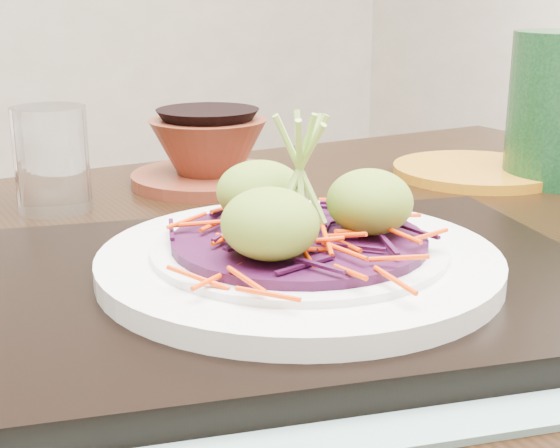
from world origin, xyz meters
TOP-DOWN VIEW (x-y plane):
  - dining_table at (-0.04, 0.03)m, footprint 1.32×0.97m
  - placemat at (-0.04, -0.03)m, footprint 0.56×0.51m
  - serving_tray at (-0.04, -0.03)m, footprint 0.48×0.43m
  - white_plate at (-0.04, -0.03)m, footprint 0.26×0.26m
  - cabbage_bed at (-0.04, -0.03)m, footprint 0.16×0.16m
  - carrot_julienne at (-0.04, -0.03)m, footprint 0.20×0.20m
  - guacamole_scoops at (-0.04, -0.03)m, footprint 0.14×0.13m
  - scallion_garnish at (-0.04, -0.03)m, footprint 0.06×0.06m
  - water_glass at (-0.08, 0.29)m, footprint 0.07×0.07m
  - terracotta_bowl_set at (0.09, 0.29)m, footprint 0.19×0.19m
  - yellow_plate at (0.35, 0.14)m, footprint 0.21×0.21m

SIDE VIEW (x-z plane):
  - dining_table at x=-0.04m, z-range 0.28..1.04m
  - placemat at x=-0.04m, z-range 0.76..0.77m
  - yellow_plate at x=0.35m, z-range 0.76..0.77m
  - serving_tray at x=-0.04m, z-range 0.77..0.78m
  - white_plate at x=-0.04m, z-range 0.78..0.80m
  - terracotta_bowl_set at x=0.09m, z-range 0.76..0.83m
  - cabbage_bed at x=-0.04m, z-range 0.80..0.81m
  - water_glass at x=-0.08m, z-range 0.76..0.86m
  - carrot_julienne at x=-0.04m, z-range 0.81..0.82m
  - guacamole_scoops at x=-0.04m, z-range 0.81..0.85m
  - scallion_garnish at x=-0.04m, z-range 0.80..0.89m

